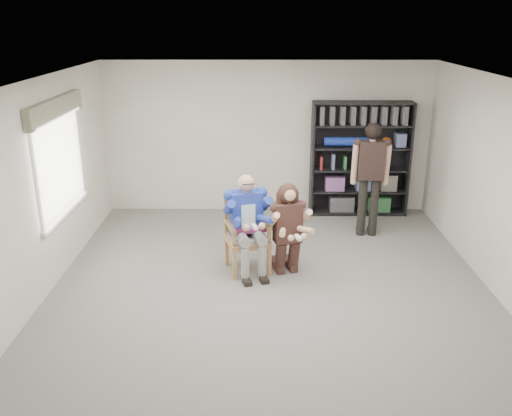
# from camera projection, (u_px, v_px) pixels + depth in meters

# --- Properties ---
(room_shell) EXTENTS (6.00, 7.00, 2.80)m
(room_shell) POSITION_uv_depth(u_px,v_px,m) (272.00, 198.00, 6.73)
(room_shell) COLOR beige
(room_shell) RESTS_ON ground
(floor) EXTENTS (6.00, 7.00, 0.01)m
(floor) POSITION_uv_depth(u_px,v_px,m) (271.00, 297.00, 7.20)
(floor) COLOR #605F59
(floor) RESTS_ON ground
(window_left) EXTENTS (0.16, 2.00, 1.75)m
(window_left) POSITION_uv_depth(u_px,v_px,m) (61.00, 159.00, 7.61)
(window_left) COLOR white
(window_left) RESTS_ON room_shell
(armchair) EXTENTS (0.79, 0.78, 1.12)m
(armchair) POSITION_uv_depth(u_px,v_px,m) (248.00, 235.00, 7.80)
(armchair) COLOR #B07044
(armchair) RESTS_ON floor
(seated_man) EXTENTS (0.84, 1.01, 1.46)m
(seated_man) POSITION_uv_depth(u_px,v_px,m) (247.00, 224.00, 7.74)
(seated_man) COLOR #293D97
(seated_man) RESTS_ON floor
(kneeling_woman) EXTENTS (0.78, 1.01, 1.33)m
(kneeling_woman) POSITION_uv_depth(u_px,v_px,m) (288.00, 231.00, 7.65)
(kneeling_woman) COLOR #321B16
(kneeling_woman) RESTS_ON floor
(bookshelf) EXTENTS (1.80, 0.38, 2.10)m
(bookshelf) POSITION_uv_depth(u_px,v_px,m) (360.00, 159.00, 9.93)
(bookshelf) COLOR black
(bookshelf) RESTS_ON floor
(standing_man) EXTENTS (0.61, 0.36, 1.91)m
(standing_man) POSITION_uv_depth(u_px,v_px,m) (370.00, 181.00, 8.95)
(standing_man) COLOR black
(standing_man) RESTS_ON floor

